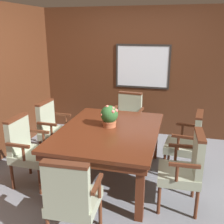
{
  "coord_description": "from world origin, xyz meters",
  "views": [
    {
      "loc": [
        0.87,
        -3.14,
        2.04
      ],
      "look_at": [
        -0.02,
        0.22,
        0.94
      ],
      "focal_mm": 42.0,
      "sensor_mm": 36.0,
      "label": 1
    }
  ],
  "objects": [
    {
      "name": "chair_head_near",
      "position": [
        -0.04,
        -1.19,
        0.52
      ],
      "size": [
        0.54,
        0.5,
        0.95
      ],
      "rotation": [
        0.0,
        0.0,
        3.2
      ],
      "color": "#562B19",
      "rests_on": "ground_plane"
    },
    {
      "name": "wall_back",
      "position": [
        0.0,
        1.93,
        1.23
      ],
      "size": [
        7.2,
        0.08,
        2.45
      ],
      "color": "#4C2816",
      "rests_on": "ground_plane"
    },
    {
      "name": "dining_table",
      "position": [
        -0.02,
        0.07,
        0.65
      ],
      "size": [
        1.33,
        1.75,
        0.74
      ],
      "color": "#562614",
      "rests_on": "ground_plane"
    },
    {
      "name": "chair_left_far",
      "position": [
        -1.06,
        0.44,
        0.52
      ],
      "size": [
        0.49,
        0.53,
        0.95
      ],
      "rotation": [
        0.0,
        0.0,
        1.53
      ],
      "color": "#562B19",
      "rests_on": "ground_plane"
    },
    {
      "name": "chair_left_near",
      "position": [
        -1.04,
        -0.35,
        0.52
      ],
      "size": [
        0.48,
        0.53,
        0.95
      ],
      "rotation": [
        0.0,
        0.0,
        1.56
      ],
      "color": "#562B19",
      "rests_on": "ground_plane"
    },
    {
      "name": "potted_plant",
      "position": [
        -0.05,
        0.17,
        0.9
      ],
      "size": [
        0.25,
        0.24,
        0.31
      ],
      "color": "#B2603D",
      "rests_on": "dining_table"
    },
    {
      "name": "chair_head_far",
      "position": [
        -0.0,
        1.3,
        0.52
      ],
      "size": [
        0.55,
        0.51,
        0.95
      ],
      "rotation": [
        0.0,
        0.0,
        -0.09
      ],
      "color": "#562B19",
      "rests_on": "ground_plane"
    },
    {
      "name": "ground_plane",
      "position": [
        0.0,
        0.0,
        0.0
      ],
      "size": [
        14.0,
        14.0,
        0.0
      ],
      "primitive_type": "plane",
      "color": "gray"
    },
    {
      "name": "chair_right_far",
      "position": [
        1.04,
        0.45,
        0.52
      ],
      "size": [
        0.52,
        0.55,
        0.95
      ],
      "rotation": [
        0.0,
        0.0,
        -1.67
      ],
      "color": "#562B19",
      "rests_on": "ground_plane"
    },
    {
      "name": "chair_right_near",
      "position": [
        1.0,
        -0.33,
        0.52
      ],
      "size": [
        0.5,
        0.54,
        0.95
      ],
      "rotation": [
        0.0,
        0.0,
        -1.51
      ],
      "color": "#562B19",
      "rests_on": "ground_plane"
    }
  ]
}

